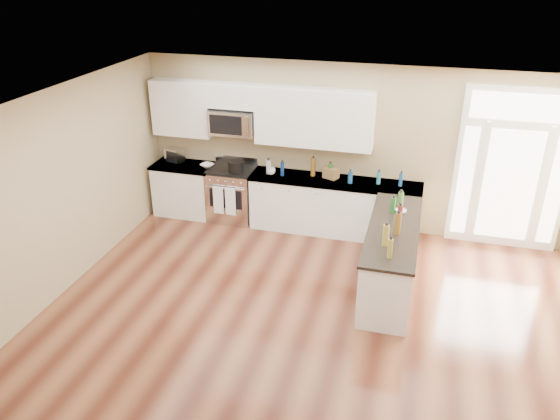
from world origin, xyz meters
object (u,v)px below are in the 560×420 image
(peninsula_cabinet, at_px, (391,259))
(stockpot, at_px, (236,166))
(toaster_oven, at_px, (175,155))
(kitchen_range, at_px, (232,194))

(peninsula_cabinet, height_order, stockpot, stockpot)
(peninsula_cabinet, relative_size, toaster_oven, 7.83)
(peninsula_cabinet, distance_m, kitchen_range, 3.24)
(stockpot, height_order, toaster_oven, toaster_oven)
(kitchen_range, relative_size, toaster_oven, 3.64)
(peninsula_cabinet, bearing_deg, toaster_oven, 158.80)
(peninsula_cabinet, distance_m, stockpot, 3.15)
(stockpot, bearing_deg, peninsula_cabinet, -25.96)
(peninsula_cabinet, height_order, kitchen_range, kitchen_range)
(kitchen_range, bearing_deg, toaster_oven, 174.48)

